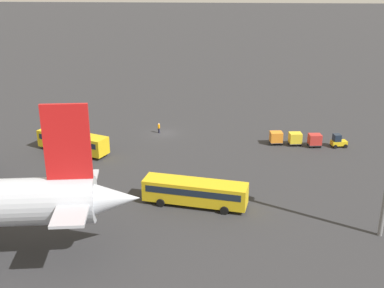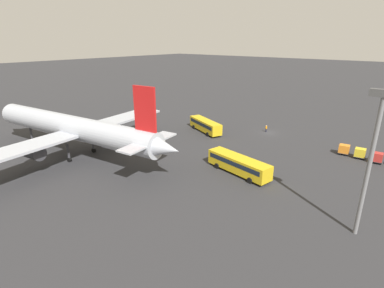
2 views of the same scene
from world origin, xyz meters
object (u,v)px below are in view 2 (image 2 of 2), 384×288
Objects in this scene: cargo_cart_orange at (344,149)px; shuttle_bus_near at (205,125)px; cargo_cart_yellow at (360,153)px; cargo_cart_red at (377,157)px; worker_person at (266,129)px; airplane at (74,128)px; shuttle_bus_far at (239,164)px.

shuttle_bus_near is at bearing 9.63° from cargo_cart_orange.
shuttle_bus_near is at bearing 8.41° from cargo_cart_yellow.
shuttle_bus_near is 34.72m from cargo_cart_yellow.
cargo_cart_red is at bearing -149.88° from shuttle_bus_near.
shuttle_bus_near reaches higher than cargo_cart_yellow.
shuttle_bus_near is 37.61m from cargo_cart_red.
worker_person is 25.85m from cargo_cart_red.
cargo_cart_orange is (-41.36, -34.95, -4.61)m from airplane.
shuttle_bus_far reaches higher than worker_person.
worker_person is at bearing -11.67° from cargo_cart_yellow.
cargo_cart_red is at bearing -119.85° from shuttle_bus_far.
cargo_cart_orange is (-11.81, -21.45, -0.63)m from shuttle_bus_far.
cargo_cart_red and cargo_cart_orange have the same top height.
airplane reaches higher than worker_person.
cargo_cart_yellow is at bearing 168.33° from worker_person.
shuttle_bus_near is 15.45m from worker_person.
cargo_cart_orange is (-19.37, 4.37, 0.32)m from worker_person.
airplane is at bearing 35.85° from cargo_cart_red.
airplane is 23.32× the size of cargo_cart_orange.
shuttle_bus_far is 5.85× the size of cargo_cart_red.
cargo_cart_yellow is at bearing -9.79° from cargo_cart_red.
cargo_cart_yellow is at bearing -148.44° from shuttle_bus_near.
shuttle_bus_near is 0.93× the size of shuttle_bus_far.
cargo_cart_orange is at bearing -4.74° from cargo_cart_yellow.
cargo_cart_orange is (-31.36, -5.32, -0.63)m from shuttle_bus_near.
airplane is 23.32× the size of cargo_cart_red.
shuttle_bus_far reaches higher than cargo_cart_orange.
cargo_cart_red is 3.03m from cargo_cart_yellow.
airplane reaches higher than cargo_cart_yellow.
cargo_cart_yellow and cargo_cart_orange have the same top height.
cargo_cart_yellow is 1.00× the size of cargo_cart_orange.
airplane is at bearing 38.05° from cargo_cart_yellow.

